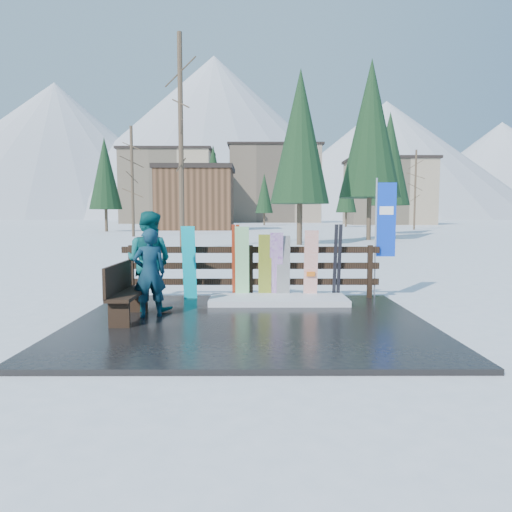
{
  "coord_description": "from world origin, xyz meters",
  "views": [
    {
      "loc": [
        0.09,
        -7.66,
        1.86
      ],
      "look_at": [
        0.11,
        1.0,
        1.1
      ],
      "focal_mm": 32.0,
      "sensor_mm": 36.0,
      "label": 1
    }
  ],
  "objects_px": {
    "snowboard_0": "(189,263)",
    "snowboard_1": "(242,263)",
    "snowboard_5": "(311,265)",
    "rental_flag": "(384,224)",
    "snowboard_3": "(276,266)",
    "person_back": "(149,261)",
    "person_front": "(150,273)",
    "snowboard_4": "(283,268)",
    "snowboard_2": "(265,267)",
    "bench": "(125,290)"
  },
  "relations": [
    {
      "from": "bench",
      "to": "snowboard_4",
      "type": "distance_m",
      "value": 3.42
    },
    {
      "from": "snowboard_1",
      "to": "snowboard_4",
      "type": "height_order",
      "value": "snowboard_1"
    },
    {
      "from": "snowboard_0",
      "to": "person_front",
      "type": "relative_size",
      "value": 1.02
    },
    {
      "from": "bench",
      "to": "snowboard_4",
      "type": "xyz_separation_m",
      "value": [
        2.85,
        1.88,
        0.17
      ]
    },
    {
      "from": "bench",
      "to": "snowboard_0",
      "type": "relative_size",
      "value": 0.94
    },
    {
      "from": "bench",
      "to": "snowboard_1",
      "type": "distance_m",
      "value": 2.74
    },
    {
      "from": "snowboard_5",
      "to": "snowboard_2",
      "type": "bearing_deg",
      "value": 180.0
    },
    {
      "from": "snowboard_0",
      "to": "snowboard_4",
      "type": "height_order",
      "value": "snowboard_0"
    },
    {
      "from": "bench",
      "to": "snowboard_3",
      "type": "relative_size",
      "value": 1.02
    },
    {
      "from": "snowboard_3",
      "to": "person_back",
      "type": "bearing_deg",
      "value": -155.01
    },
    {
      "from": "snowboard_0",
      "to": "person_back",
      "type": "distance_m",
      "value": 1.29
    },
    {
      "from": "person_front",
      "to": "person_back",
      "type": "distance_m",
      "value": 0.58
    },
    {
      "from": "snowboard_1",
      "to": "snowboard_5",
      "type": "distance_m",
      "value": 1.47
    },
    {
      "from": "person_back",
      "to": "snowboard_5",
      "type": "bearing_deg",
      "value": -143.9
    },
    {
      "from": "snowboard_1",
      "to": "snowboard_5",
      "type": "xyz_separation_m",
      "value": [
        1.47,
        0.0,
        -0.04
      ]
    },
    {
      "from": "snowboard_2",
      "to": "snowboard_3",
      "type": "bearing_deg",
      "value": 0.0
    },
    {
      "from": "snowboard_2",
      "to": "person_front",
      "type": "distance_m",
      "value": 2.66
    },
    {
      "from": "snowboard_5",
      "to": "person_back",
      "type": "height_order",
      "value": "person_back"
    },
    {
      "from": "bench",
      "to": "snowboard_0",
      "type": "height_order",
      "value": "snowboard_0"
    },
    {
      "from": "snowboard_0",
      "to": "snowboard_5",
      "type": "distance_m",
      "value": 2.59
    },
    {
      "from": "rental_flag",
      "to": "person_front",
      "type": "relative_size",
      "value": 1.66
    },
    {
      "from": "snowboard_4",
      "to": "snowboard_5",
      "type": "distance_m",
      "value": 0.59
    },
    {
      "from": "snowboard_5",
      "to": "person_back",
      "type": "relative_size",
      "value": 0.8
    },
    {
      "from": "snowboard_5",
      "to": "rental_flag",
      "type": "xyz_separation_m",
      "value": [
        1.61,
        0.27,
        0.86
      ]
    },
    {
      "from": "snowboard_2",
      "to": "rental_flag",
      "type": "xyz_separation_m",
      "value": [
        2.59,
        0.27,
        0.91
      ]
    },
    {
      "from": "snowboard_2",
      "to": "snowboard_1",
      "type": "bearing_deg",
      "value": 180.0
    },
    {
      "from": "snowboard_2",
      "to": "snowboard_5",
      "type": "height_order",
      "value": "snowboard_5"
    },
    {
      "from": "snowboard_1",
      "to": "snowboard_3",
      "type": "relative_size",
      "value": 1.07
    },
    {
      "from": "rental_flag",
      "to": "snowboard_2",
      "type": "bearing_deg",
      "value": -174.04
    },
    {
      "from": "bench",
      "to": "snowboard_2",
      "type": "relative_size",
      "value": 1.05
    },
    {
      "from": "snowboard_2",
      "to": "bench",
      "type": "bearing_deg",
      "value": -142.47
    },
    {
      "from": "snowboard_5",
      "to": "person_back",
      "type": "xyz_separation_m",
      "value": [
        -3.18,
        -1.14,
        0.19
      ]
    },
    {
      "from": "snowboard_0",
      "to": "person_front",
      "type": "xyz_separation_m",
      "value": [
        -0.46,
        -1.68,
        -0.0
      ]
    },
    {
      "from": "snowboard_0",
      "to": "snowboard_4",
      "type": "distance_m",
      "value": 2.01
    },
    {
      "from": "snowboard_1",
      "to": "rental_flag",
      "type": "height_order",
      "value": "rental_flag"
    },
    {
      "from": "person_back",
      "to": "snowboard_3",
      "type": "bearing_deg",
      "value": -138.6
    },
    {
      "from": "snowboard_3",
      "to": "rental_flag",
      "type": "distance_m",
      "value": 2.52
    },
    {
      "from": "snowboard_0",
      "to": "snowboard_5",
      "type": "height_order",
      "value": "snowboard_0"
    },
    {
      "from": "snowboard_4",
      "to": "person_front",
      "type": "distance_m",
      "value": 2.98
    },
    {
      "from": "snowboard_0",
      "to": "snowboard_1",
      "type": "distance_m",
      "value": 1.13
    },
    {
      "from": "snowboard_0",
      "to": "snowboard_5",
      "type": "xyz_separation_m",
      "value": [
        2.59,
        0.0,
        -0.04
      ]
    },
    {
      "from": "snowboard_3",
      "to": "person_front",
      "type": "distance_m",
      "value": 2.85
    },
    {
      "from": "snowboard_0",
      "to": "snowboard_1",
      "type": "relative_size",
      "value": 1.01
    },
    {
      "from": "snowboard_1",
      "to": "person_front",
      "type": "height_order",
      "value": "person_front"
    },
    {
      "from": "snowboard_2",
      "to": "rental_flag",
      "type": "distance_m",
      "value": 2.75
    },
    {
      "from": "snowboard_1",
      "to": "snowboard_0",
      "type": "bearing_deg",
      "value": 180.0
    },
    {
      "from": "snowboard_5",
      "to": "person_front",
      "type": "relative_size",
      "value": 0.95
    },
    {
      "from": "snowboard_1",
      "to": "snowboard_4",
      "type": "distance_m",
      "value": 0.88
    },
    {
      "from": "snowboard_0",
      "to": "snowboard_3",
      "type": "height_order",
      "value": "snowboard_0"
    },
    {
      "from": "snowboard_1",
      "to": "snowboard_5",
      "type": "height_order",
      "value": "snowboard_1"
    }
  ]
}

